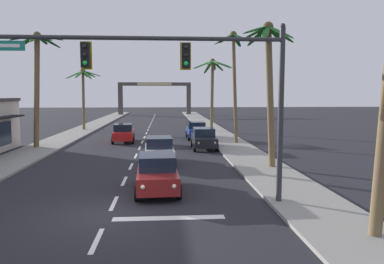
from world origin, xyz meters
TOP-DOWN VIEW (x-y plane):
  - ground_plane at (0.00, 0.00)m, footprint 220.00×220.00m
  - sidewalk_right at (7.80, 20.00)m, footprint 3.20×110.00m
  - sidewalk_left at (-7.80, 20.00)m, footprint 3.20×110.00m
  - lane_markings at (0.42, 19.76)m, footprint 4.28×87.27m
  - traffic_signal_mast at (3.04, 0.78)m, footprint 11.48×0.41m
  - sedan_lead_at_stop_bar at (1.71, 3.15)m, footprint 2.10×4.51m
  - sedan_third_in_queue at (1.70, 10.00)m, footprint 2.10×4.51m
  - sedan_oncoming_far at (-1.72, 20.85)m, footprint 2.14×4.52m
  - sedan_parked_nearest_kerb at (5.18, 22.90)m, footprint 1.98×4.46m
  - sedan_parked_mid_kerb at (5.20, 16.10)m, footprint 1.96×4.46m
  - palm_left_second at (-7.98, 17.10)m, footprint 4.34×4.24m
  - palm_left_third at (-7.65, 32.23)m, footprint 4.29×4.33m
  - palm_right_second at (8.10, 7.83)m, footprint 3.35×3.41m
  - palm_right_third at (8.05, 18.65)m, footprint 3.41×3.31m
  - palm_right_farthest at (7.59, 29.49)m, footprint 4.70×4.73m
  - town_gateway_arch at (0.00, 65.68)m, footprint 15.20×0.90m

SIDE VIEW (x-z plane):
  - ground_plane at x=0.00m, z-range 0.00..0.00m
  - lane_markings at x=0.42m, z-range 0.00..0.01m
  - sidewalk_right at x=7.80m, z-range 0.00..0.14m
  - sidewalk_left at x=-7.80m, z-range 0.00..0.14m
  - sedan_lead_at_stop_bar at x=1.71m, z-range 0.01..1.69m
  - sedan_third_in_queue at x=1.70m, z-range 0.01..1.69m
  - sedan_oncoming_far at x=-1.72m, z-range 0.01..1.69m
  - sedan_parked_nearest_kerb at x=5.18m, z-range 0.01..1.69m
  - sedan_parked_mid_kerb at x=5.20m, z-range 0.01..1.69m
  - town_gateway_arch at x=0.00m, z-range 1.02..7.83m
  - traffic_signal_mast at x=3.04m, z-range 1.61..8.72m
  - palm_left_third at x=-7.65m, z-range 1.88..9.29m
  - palm_right_second at x=8.10m, z-range 1.71..10.23m
  - palm_right_farthest at x=7.59m, z-range 2.06..10.51m
  - palm_left_second at x=-7.98m, z-range 1.69..10.97m
  - palm_right_third at x=8.05m, z-range 2.10..11.86m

